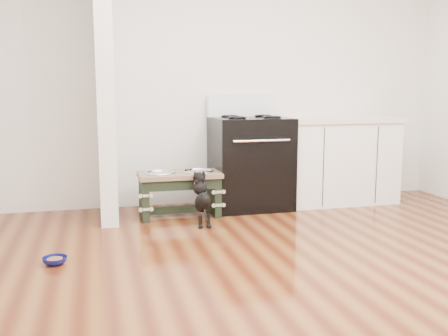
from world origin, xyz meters
TOP-DOWN VIEW (x-y plane):
  - ground at (0.00, 0.00)m, footprint 5.00×5.00m
  - room_shell at (0.00, 0.00)m, footprint 5.00×5.00m
  - partition_wall at (-1.18, 2.10)m, footprint 0.15×0.80m
  - oven_range at (0.25, 2.16)m, footprint 0.76×0.69m
  - cabinet_run at (1.23, 2.18)m, footprint 1.24×0.64m
  - dog_feeder at (-0.51, 1.96)m, footprint 0.77×0.41m
  - puppy at (-0.38, 1.61)m, footprint 0.14×0.40m
  - floor_bowl at (-1.58, 0.84)m, footprint 0.22×0.22m

SIDE VIEW (x-z plane):
  - ground at x=0.00m, z-range 0.00..0.00m
  - floor_bowl at x=-1.58m, z-range 0.00..0.05m
  - puppy at x=-0.38m, z-range 0.02..0.49m
  - dog_feeder at x=-0.51m, z-range 0.08..0.52m
  - cabinet_run at x=1.23m, z-range 0.00..0.91m
  - oven_range at x=0.25m, z-range -0.09..1.05m
  - partition_wall at x=-1.18m, z-range 0.00..2.70m
  - room_shell at x=0.00m, z-range -0.88..4.12m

